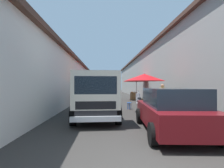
{
  "coord_description": "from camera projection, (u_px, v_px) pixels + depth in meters",
  "views": [
    {
      "loc": [
        -2.97,
        0.94,
        1.54
      ],
      "look_at": [
        9.27,
        0.38,
        1.65
      ],
      "focal_mm": 27.35,
      "sensor_mm": 36.0,
      "label": 1
    }
  ],
  "objects": [
    {
      "name": "ground",
      "position": [
        114.0,
        101.0,
        16.48
      ],
      "size": [
        90.0,
        90.0,
        0.0
      ],
      "primitive_type": "plane",
      "color": "#33302D"
    },
    {
      "name": "building_left_whitewash",
      "position": [
        48.0,
        81.0,
        18.43
      ],
      "size": [
        49.8,
        7.5,
        4.04
      ],
      "color": "silver",
      "rests_on": "ground"
    },
    {
      "name": "building_right_concrete",
      "position": [
        175.0,
        75.0,
        19.07
      ],
      "size": [
        49.8,
        7.5,
        5.5
      ],
      "color": "gray",
      "rests_on": "ground"
    },
    {
      "name": "fruit_stall_near_left",
      "position": [
        136.0,
        83.0,
        18.07
      ],
      "size": [
        2.88,
        2.88,
        2.36
      ],
      "color": "#9E9EA3",
      "rests_on": "ground"
    },
    {
      "name": "fruit_stall_near_right",
      "position": [
        98.0,
        82.0,
        13.01
      ],
      "size": [
        2.33,
        2.33,
        2.35
      ],
      "color": "#9E9EA3",
      "rests_on": "ground"
    },
    {
      "name": "fruit_stall_mid_lane",
      "position": [
        92.0,
        83.0,
        21.28
      ],
      "size": [
        2.64,
        2.64,
        2.47
      ],
      "color": "#9E9EA3",
      "rests_on": "ground"
    },
    {
      "name": "fruit_stall_far_right",
      "position": [
        145.0,
        81.0,
        9.75
      ],
      "size": [
        2.32,
        2.32,
        2.29
      ],
      "color": "#9E9EA3",
      "rests_on": "ground"
    },
    {
      "name": "fruit_stall_far_left",
      "position": [
        100.0,
        85.0,
        16.99
      ],
      "size": [
        2.14,
        2.14,
        2.21
      ],
      "color": "#9E9EA3",
      "rests_on": "ground"
    },
    {
      "name": "hatchback_car",
      "position": [
        171.0,
        110.0,
        5.62
      ],
      "size": [
        4.02,
        2.15,
        1.45
      ],
      "color": "#600F14",
      "rests_on": "ground"
    },
    {
      "name": "delivery_truck",
      "position": [
        96.0,
        97.0,
        7.32
      ],
      "size": [
        4.99,
        2.13,
        2.08
      ],
      "color": "black",
      "rests_on": "ground"
    },
    {
      "name": "vendor_by_crates",
      "position": [
        163.0,
        95.0,
        10.53
      ],
      "size": [
        0.65,
        0.26,
        1.64
      ],
      "color": "navy",
      "rests_on": "ground"
    },
    {
      "name": "vendor_in_shade",
      "position": [
        110.0,
        95.0,
        10.82
      ],
      "size": [
        0.45,
        0.51,
        1.6
      ],
      "color": "#665B4C",
      "rests_on": "ground"
    },
    {
      "name": "parked_scooter",
      "position": [
        139.0,
        101.0,
        12.4
      ],
      "size": [
        1.69,
        0.42,
        1.14
      ],
      "color": "black",
      "rests_on": "ground"
    },
    {
      "name": "plastic_stool",
      "position": [
        129.0,
        104.0,
        11.08
      ],
      "size": [
        0.3,
        0.3,
        0.43
      ],
      "color": "#194CB2",
      "rests_on": "ground"
    }
  ]
}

